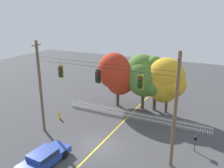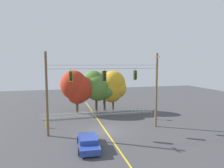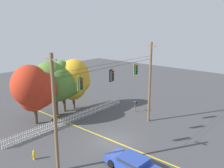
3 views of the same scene
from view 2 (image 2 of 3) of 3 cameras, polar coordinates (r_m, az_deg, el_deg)
The scene contains 14 objects.
ground at distance 23.80m, azimuth -1.85°, elevation -13.29°, with size 80.00×80.00×0.00m, color #424244.
lane_centerline_stripe at distance 23.79m, azimuth -1.85°, elevation -13.28°, with size 0.16×36.00×0.01m, color gold.
signal_support_span at distance 22.70m, azimuth -1.89°, elevation -2.18°, with size 13.07×1.10×9.07m.
traffic_signal_westbound_side at distance 21.99m, azimuth -11.75°, elevation 2.14°, with size 0.43×0.38×1.43m.
traffic_signal_northbound_primary at distance 22.52m, azimuth -2.09°, elevation 2.35°, with size 0.43×0.38×1.39m.
traffic_signal_eastbound_side at distance 23.61m, azimuth 6.73°, elevation 2.54°, with size 0.43×0.38×1.39m.
white_picket_fence at distance 29.81m, azimuth -3.49°, elevation -8.37°, with size 16.76×0.06×0.97m.
autumn_maple_near_fence at distance 31.36m, azimuth -10.05°, elevation -1.22°, with size 5.04×4.12×6.79m.
autumn_maple_mid at distance 32.27m, azimuth -4.74°, elevation -0.49°, with size 4.76×4.65×6.71m.
autumn_oak_far_east at distance 32.60m, azimuth -1.86°, elevation -1.18°, with size 4.07×3.68×6.65m.
autumn_maple_far_west at distance 32.62m, azimuth 0.34°, elevation -0.75°, with size 4.42×3.51×6.66m.
parked_car at distance 19.23m, azimuth -6.77°, elevation -16.17°, with size 2.20×4.51×1.15m.
fire_hydrant at distance 25.86m, azimuth -18.28°, elevation -11.07°, with size 0.38×0.22×0.82m.
roadside_mailbox at distance 28.70m, azimuth 12.26°, elevation -7.63°, with size 0.25×0.44×1.45m.
Camera 2 is at (-5.04, -21.91, 7.79)m, focal length 31.82 mm.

